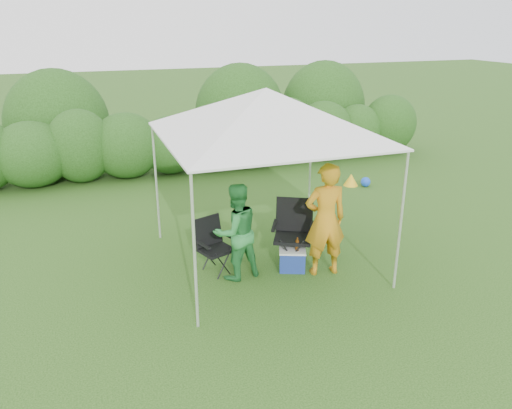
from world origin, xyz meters
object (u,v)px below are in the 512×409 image
object	(u,v)px
canopy	(266,113)
chair_right	(293,228)
woman	(236,232)
cooler	(292,260)
chair_left	(213,242)
man	(325,220)

from	to	relation	value
canopy	chair_right	world-z (taller)	canopy
canopy	chair_right	size ratio (longest dim) A/B	2.93
woman	cooler	world-z (taller)	woman
canopy	chair_right	xyz separation A→B (m)	(0.42, -0.19, -1.86)
canopy	chair_left	world-z (taller)	canopy
canopy	woman	xyz separation A→B (m)	(-0.62, -0.38, -1.70)
canopy	chair_left	size ratio (longest dim) A/B	3.54
chair_right	chair_left	bearing A→B (deg)	-158.60
chair_right	canopy	bearing A→B (deg)	-177.24
woman	man	bearing A→B (deg)	154.64
chair_right	man	world-z (taller)	man
chair_left	man	world-z (taller)	man
woman	cooler	size ratio (longest dim) A/B	3.04
woman	cooler	xyz separation A→B (m)	(0.90, -0.09, -0.58)
woman	cooler	distance (m)	1.08
cooler	chair_right	bearing A→B (deg)	86.76
man	woman	size ratio (longest dim) A/B	1.18
chair_left	cooler	size ratio (longest dim) A/B	1.75
man	cooler	xyz separation A→B (m)	(-0.43, 0.24, -0.72)
chair_left	cooler	world-z (taller)	chair_left
chair_right	man	xyz separation A→B (m)	(0.30, -0.52, 0.30)
canopy	woman	size ratio (longest dim) A/B	2.04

